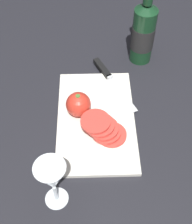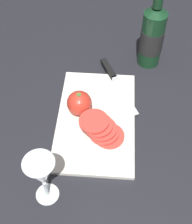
% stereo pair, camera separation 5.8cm
% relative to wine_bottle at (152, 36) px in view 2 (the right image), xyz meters
% --- Properties ---
extents(ground_plane, '(3.00, 3.00, 0.00)m').
position_rel_wine_bottle_xyz_m(ground_plane, '(0.22, -0.14, -0.11)').
color(ground_plane, black).
extents(cutting_board, '(0.38, 0.23, 0.01)m').
position_rel_wine_bottle_xyz_m(cutting_board, '(0.28, -0.17, -0.11)').
color(cutting_board, silver).
rests_on(cutting_board, ground_plane).
extents(wine_bottle, '(0.08, 0.08, 0.32)m').
position_rel_wine_bottle_xyz_m(wine_bottle, '(0.00, 0.00, 0.00)').
color(wine_bottle, '#14381E').
rests_on(wine_bottle, ground_plane).
extents(wine_glass, '(0.07, 0.07, 0.17)m').
position_rel_wine_bottle_xyz_m(wine_glass, '(0.53, -0.27, -0.00)').
color(wine_glass, silver).
rests_on(wine_glass, ground_plane).
extents(whole_tomato, '(0.08, 0.08, 0.08)m').
position_rel_wine_bottle_xyz_m(whole_tomato, '(0.25, -0.22, -0.06)').
color(whole_tomato, red).
rests_on(whole_tomato, cutting_board).
extents(knife, '(0.24, 0.13, 0.01)m').
position_rel_wine_bottle_xyz_m(knife, '(0.09, -0.12, -0.10)').
color(knife, silver).
rests_on(knife, cutting_board).
extents(tomato_slice_stack_near, '(0.11, 0.13, 0.05)m').
position_rel_wine_bottle_xyz_m(tomato_slice_stack_near, '(0.33, -0.15, -0.08)').
color(tomato_slice_stack_near, '#D63D33').
rests_on(tomato_slice_stack_near, cutting_board).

